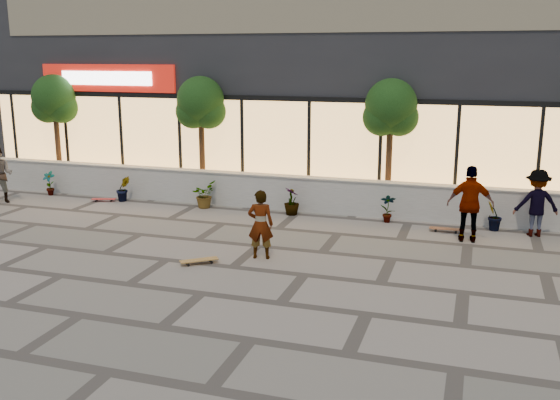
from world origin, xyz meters
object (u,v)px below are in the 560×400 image
(tree_midwest, at_px, (201,106))
(skater_right_far, at_px, (537,203))
(skater_center, at_px, (261,224))
(skateboard_center, at_px, (199,260))
(tree_mideast, at_px, (391,111))
(skateboard_left, at_px, (104,199))
(skateboard_right_near, at_px, (446,229))
(skater_right_near, at_px, (470,204))
(tree_west, at_px, (54,102))

(tree_midwest, distance_m, skater_right_far, 10.32)
(skater_center, relative_size, skateboard_center, 2.00)
(tree_mideast, relative_size, skateboard_left, 5.02)
(skateboard_right_near, bearing_deg, tree_mideast, 134.79)
(skater_right_near, distance_m, skater_right_far, 1.93)
(tree_mideast, height_order, skater_right_near, tree_mideast)
(tree_west, height_order, skater_center, tree_west)
(skateboard_right_near, bearing_deg, skateboard_center, -140.64)
(skater_right_near, relative_size, skateboard_left, 2.47)
(skater_center, distance_m, skateboard_right_near, 5.33)
(skater_right_far, bearing_deg, tree_west, -17.34)
(skater_center, xyz_separation_m, skateboard_right_near, (3.94, 3.52, -0.72))
(skateboard_left, bearing_deg, tree_midwest, 9.91)
(tree_midwest, bearing_deg, skater_center, -53.72)
(skater_right_near, relative_size, skater_right_far, 1.11)
(tree_west, distance_m, skateboard_right_near, 13.74)
(skater_right_far, xyz_separation_m, skateboard_center, (-7.30, -4.70, -0.78))
(skater_right_near, bearing_deg, skateboard_left, -8.36)
(tree_west, height_order, tree_mideast, same)
(tree_west, height_order, skateboard_left, tree_west)
(skater_right_near, bearing_deg, skater_center, 28.52)
(skater_right_near, height_order, skateboard_left, skater_right_near)
(tree_mideast, relative_size, skater_right_near, 2.03)
(tree_midwest, height_order, skater_right_near, tree_midwest)
(tree_midwest, height_order, skateboard_right_near, tree_midwest)
(tree_west, xyz_separation_m, skater_right_far, (15.50, -1.40, -2.12))
(tree_midwest, distance_m, skater_center, 6.90)
(skateboard_center, relative_size, skateboard_right_near, 0.95)
(tree_mideast, distance_m, skateboard_left, 9.37)
(tree_midwest, distance_m, skater_right_near, 8.98)
(tree_midwest, height_order, skater_right_far, tree_midwest)
(tree_west, height_order, skater_right_near, tree_west)
(skater_center, bearing_deg, skater_right_far, -159.92)
(skateboard_left, bearing_deg, skateboard_right_near, -19.85)
(skater_right_near, xyz_separation_m, skateboard_left, (-11.17, 0.96, -0.89))
(skater_center, distance_m, skateboard_center, 1.60)
(tree_west, relative_size, skater_right_far, 2.26)
(tree_midwest, relative_size, skateboard_right_near, 4.62)
(tree_midwest, height_order, skater_center, tree_midwest)
(skater_center, xyz_separation_m, skater_right_near, (4.52, 2.82, 0.16))
(skater_right_near, distance_m, skateboard_center, 6.81)
(tree_midwest, relative_size, skater_right_near, 2.03)
(tree_midwest, xyz_separation_m, tree_mideast, (6.00, 0.00, 0.00))
(tree_mideast, height_order, skater_right_far, tree_mideast)
(tree_mideast, height_order, skateboard_left, tree_mideast)
(skater_right_far, bearing_deg, skateboard_center, 20.62)
(tree_west, distance_m, skateboard_center, 10.63)
(skater_center, bearing_deg, skater_right_near, -160.34)
(skater_center, relative_size, skater_right_near, 0.83)
(skater_right_near, relative_size, skateboard_center, 2.39)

